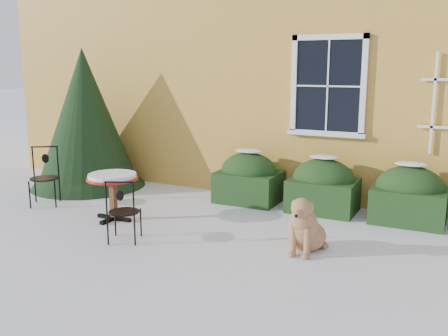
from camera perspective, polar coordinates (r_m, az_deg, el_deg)
The scene contains 8 objects.
ground at distance 6.34m, azimuth -4.09°, elevation -9.63°, with size 80.00×80.00×0.00m, color white.
house at distance 12.49m, azimuth 12.86°, elevation 15.53°, with size 12.40×8.40×6.40m.
hedge_row at distance 7.98m, azimuth 15.78°, elevation -2.57°, with size 4.95×0.80×0.91m.
evergreen_shrub at distance 9.90m, azimuth -15.48°, elevation 3.99°, with size 2.17×2.17×2.63m.
bistro_table at distance 7.66m, azimuth -12.62°, elevation -1.51°, with size 0.77×0.77×0.71m.
patio_chair_near at distance 6.71m, azimuth -11.44°, elevation -4.78°, with size 0.50×0.49×0.85m.
patio_chair_far at distance 8.88m, azimuth -19.83°, elevation -0.87°, with size 0.60×0.59×0.97m.
dog at distance 6.33m, azimuth 9.22°, elevation -6.87°, with size 0.50×0.84×0.76m.
Camera 1 is at (3.03, -5.08, 2.29)m, focal length 40.00 mm.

